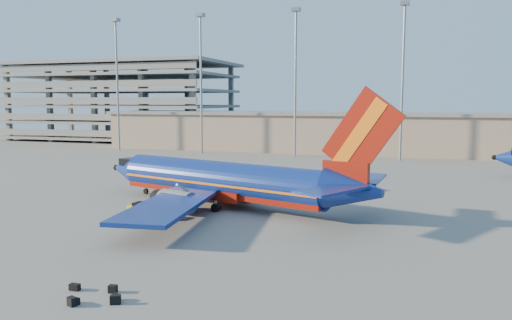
# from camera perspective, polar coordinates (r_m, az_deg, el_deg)

# --- Properties ---
(ground) EXTENTS (220.00, 220.00, 0.00)m
(ground) POSITION_cam_1_polar(r_m,az_deg,el_deg) (53.79, -1.92, -4.97)
(ground) COLOR slate
(ground) RESTS_ON ground
(terminal_building) EXTENTS (122.00, 16.00, 8.50)m
(terminal_building) POSITION_cam_1_polar(r_m,az_deg,el_deg) (108.00, 13.75, 3.07)
(terminal_building) COLOR #9E836D
(terminal_building) RESTS_ON ground
(parking_garage) EXTENTS (62.00, 32.00, 21.40)m
(parking_garage) POSITION_cam_1_polar(r_m,az_deg,el_deg) (147.17, -15.03, 6.86)
(parking_garage) COLOR slate
(parking_garage) RESTS_ON ground
(light_mast_row) EXTENTS (101.60, 1.60, 28.65)m
(light_mast_row) POSITION_cam_1_polar(r_m,az_deg,el_deg) (96.60, 10.42, 10.59)
(light_mast_row) COLOR gray
(light_mast_row) RESTS_ON ground
(aircraft_main) EXTENTS (35.04, 33.20, 12.19)m
(aircraft_main) POSITION_cam_1_polar(r_m,az_deg,el_deg) (51.87, -3.34, -2.49)
(aircraft_main) COLOR navy
(aircraft_main) RESTS_ON ground
(baggage_tug) EXTENTS (2.30, 1.53, 1.56)m
(baggage_tug) POSITION_cam_1_polar(r_m,az_deg,el_deg) (47.90, -13.11, -5.61)
(baggage_tug) COLOR yellow
(baggage_tug) RESTS_ON ground
(luggage_pile) EXTENTS (4.02, 2.74, 0.50)m
(luggage_pile) POSITION_cam_1_polar(r_m,az_deg,el_deg) (29.99, -18.14, -14.54)
(luggage_pile) COLOR black
(luggage_pile) RESTS_ON ground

